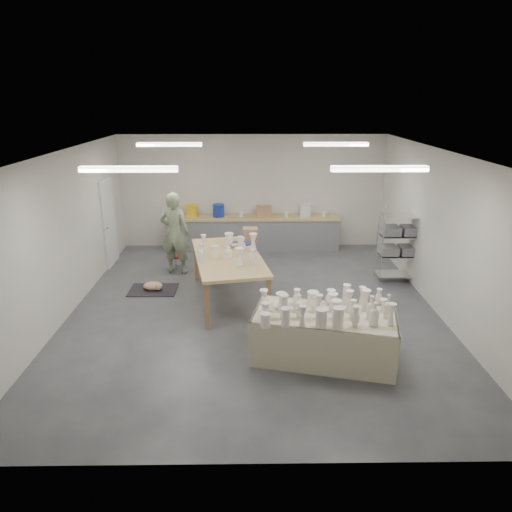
{
  "coord_description": "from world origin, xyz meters",
  "views": [
    {
      "loc": [
        -0.06,
        -8.08,
        3.93
      ],
      "look_at": [
        0.04,
        0.1,
        1.05
      ],
      "focal_mm": 32.0,
      "sensor_mm": 36.0,
      "label": 1
    }
  ],
  "objects_px": {
    "drying_table": "(324,334)",
    "work_table": "(232,254)",
    "potter": "(175,233)",
    "red_stool": "(178,257)"
  },
  "relations": [
    {
      "from": "drying_table",
      "to": "work_table",
      "type": "xyz_separation_m",
      "value": [
        -1.51,
        2.34,
        0.5
      ]
    },
    {
      "from": "drying_table",
      "to": "work_table",
      "type": "bearing_deg",
      "value": 136.0
    },
    {
      "from": "drying_table",
      "to": "red_stool",
      "type": "distance_m",
      "value": 4.97
    },
    {
      "from": "work_table",
      "to": "potter",
      "type": "height_order",
      "value": "potter"
    },
    {
      "from": "potter",
      "to": "red_stool",
      "type": "bearing_deg",
      "value": -76.73
    },
    {
      "from": "potter",
      "to": "red_stool",
      "type": "relative_size",
      "value": 4.66
    },
    {
      "from": "drying_table",
      "to": "work_table",
      "type": "height_order",
      "value": "work_table"
    },
    {
      "from": "drying_table",
      "to": "potter",
      "type": "bearing_deg",
      "value": 140.33
    },
    {
      "from": "drying_table",
      "to": "red_stool",
      "type": "height_order",
      "value": "drying_table"
    },
    {
      "from": "red_stool",
      "to": "work_table",
      "type": "bearing_deg",
      "value": -51.62
    }
  ]
}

